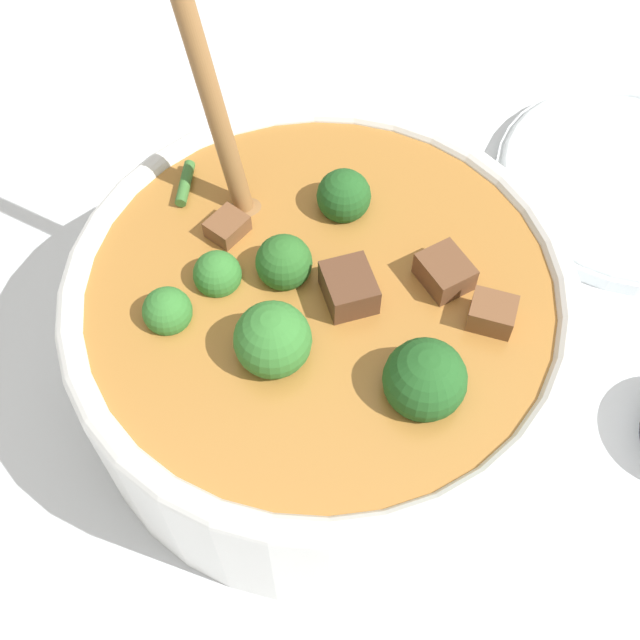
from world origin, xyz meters
TOP-DOWN VIEW (x-y plane):
  - ground_plane at (0.00, 0.00)m, footprint 4.00×4.00m
  - stew_bowl at (-0.00, -0.00)m, footprint 0.30×0.30m
  - empty_plate at (0.28, 0.11)m, footprint 0.21×0.21m

SIDE VIEW (x-z plane):
  - ground_plane at x=0.00m, z-range 0.00..0.00m
  - empty_plate at x=0.28m, z-range 0.00..0.02m
  - stew_bowl at x=0.00m, z-range -0.07..0.20m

